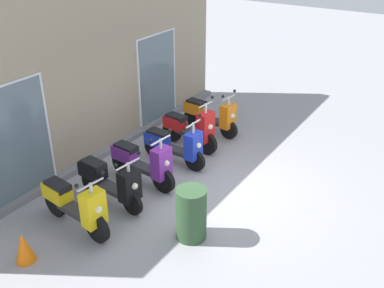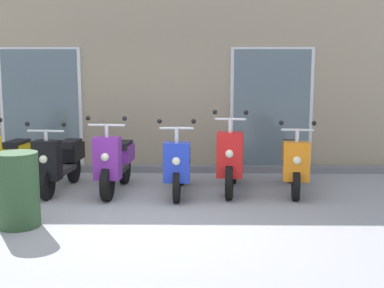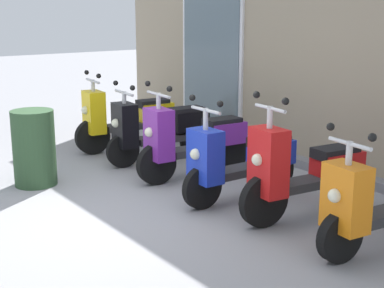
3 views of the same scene
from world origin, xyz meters
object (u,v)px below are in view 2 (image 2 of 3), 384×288
(scooter_yellow, at_px, (4,161))
(scooter_blue, at_px, (179,164))
(scooter_purple, at_px, (116,162))
(scooter_red, at_px, (232,160))
(scooter_black, at_px, (60,160))
(trash_bin, at_px, (18,190))
(scooter_orange, at_px, (294,162))

(scooter_yellow, xyz_separation_m, scooter_blue, (2.77, -0.12, -0.02))
(scooter_blue, bearing_deg, scooter_purple, 175.84)
(scooter_yellow, bearing_deg, scooter_red, 0.09)
(scooter_blue, bearing_deg, scooter_black, 176.13)
(scooter_purple, height_order, trash_bin, scooter_purple)
(scooter_yellow, relative_size, scooter_purple, 1.02)
(scooter_orange, relative_size, trash_bin, 1.73)
(scooter_black, relative_size, scooter_orange, 1.00)
(trash_bin, bearing_deg, scooter_yellow, 115.95)
(scooter_purple, bearing_deg, scooter_yellow, 178.38)
(scooter_yellow, bearing_deg, scooter_orange, 0.49)
(scooter_yellow, relative_size, scooter_red, 1.05)
(scooter_purple, xyz_separation_m, trash_bin, (-0.91, -1.73, -0.02))
(scooter_red, distance_m, trash_bin, 3.26)
(scooter_orange, bearing_deg, scooter_red, -178.04)
(scooter_black, xyz_separation_m, scooter_red, (2.70, 0.00, 0.01))
(scooter_blue, relative_size, scooter_orange, 0.98)
(scooter_black, height_order, trash_bin, scooter_black)
(scooter_yellow, relative_size, trash_bin, 1.79)
(scooter_yellow, relative_size, scooter_blue, 1.05)
(scooter_yellow, height_order, scooter_purple, scooter_purple)
(scooter_blue, bearing_deg, scooter_orange, 5.13)
(scooter_red, bearing_deg, trash_bin, -146.84)
(scooter_yellow, xyz_separation_m, scooter_black, (0.89, 0.00, 0.01))
(scooter_red, xyz_separation_m, trash_bin, (-2.73, -1.78, -0.03))
(scooter_black, xyz_separation_m, scooter_blue, (1.88, -0.13, -0.03))
(trash_bin, bearing_deg, scooter_black, 89.08)
(scooter_yellow, distance_m, scooter_orange, 4.57)
(scooter_purple, bearing_deg, trash_bin, -117.91)
(scooter_black, distance_m, scooter_purple, 0.89)
(scooter_yellow, distance_m, scooter_red, 3.59)
(scooter_blue, relative_size, scooter_red, 0.99)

